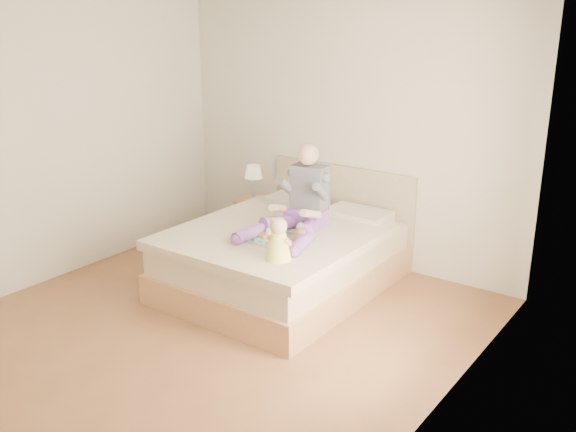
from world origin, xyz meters
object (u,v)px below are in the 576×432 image
Objects in this scene: bed at (287,254)px; nightstand at (257,220)px; tray at (279,238)px; baby at (279,242)px; adult at (301,205)px.

bed reaches higher than nightstand.
baby is (0.25, -0.34, 0.11)m from tray.
nightstand is at bearing 139.04° from adult.
baby is (0.44, -0.73, 0.44)m from bed.
nightstand is 2.16m from baby.
adult is at bearing -48.66° from nightstand.
bed is 0.55m from adult.
baby is at bearing -53.09° from tray.
tray is at bearing -58.60° from nightstand.
adult is 1.98× the size of tray.
adult is (0.16, -0.02, 0.53)m from bed.
tray is 1.40× the size of baby.
bed is 4.29× the size of nightstand.
adult is at bearing 95.23° from tray.
tray is at bearing -91.31° from adult.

